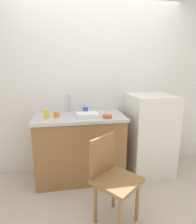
# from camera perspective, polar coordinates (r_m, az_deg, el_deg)

# --- Properties ---
(ground_plane) EXTENTS (8.00, 8.00, 0.00)m
(ground_plane) POSITION_cam_1_polar(r_m,az_deg,el_deg) (2.41, 3.46, -26.52)
(ground_plane) COLOR #BCB2A3
(back_wall) EXTENTS (4.80, 0.10, 2.65)m
(back_wall) POSITION_cam_1_polar(r_m,az_deg,el_deg) (2.85, -0.88, 8.82)
(back_wall) COLOR silver
(back_wall) RESTS_ON ground_plane
(cabinet_base) EXTENTS (1.18, 0.60, 0.88)m
(cabinet_base) POSITION_cam_1_polar(r_m,az_deg,el_deg) (2.70, -5.53, -11.02)
(cabinet_base) COLOR olive
(cabinet_base) RESTS_ON ground_plane
(countertop) EXTENTS (1.22, 0.64, 0.04)m
(countertop) POSITION_cam_1_polar(r_m,az_deg,el_deg) (2.54, -5.76, -1.51)
(countertop) COLOR #B7B7BC
(countertop) RESTS_ON cabinet_base
(faucet) EXTENTS (0.02, 0.02, 0.26)m
(faucet) POSITION_cam_1_polar(r_m,az_deg,el_deg) (2.75, -8.81, 2.68)
(faucet) COLOR #B7B7BC
(faucet) RESTS_ON countertop
(refrigerator) EXTENTS (0.61, 0.63, 1.18)m
(refrigerator) POSITION_cam_1_polar(r_m,az_deg,el_deg) (2.88, 15.50, -6.59)
(refrigerator) COLOR silver
(refrigerator) RESTS_ON ground_plane
(chair) EXTENTS (0.56, 0.56, 0.89)m
(chair) POSITION_cam_1_polar(r_m,az_deg,el_deg) (1.96, 4.36, -19.00)
(chair) COLOR olive
(chair) RESTS_ON ground_plane
(dish_tray) EXTENTS (0.28, 0.20, 0.05)m
(dish_tray) POSITION_cam_1_polar(r_m,az_deg,el_deg) (2.46, -3.29, -0.89)
(dish_tray) COLOR white
(dish_tray) RESTS_ON countertop
(terracotta_bowl) EXTENTS (0.12, 0.12, 0.04)m
(terracotta_bowl) POSITION_cam_1_polar(r_m,az_deg,el_deg) (2.40, 2.84, -1.34)
(terracotta_bowl) COLOR #B25B33
(terracotta_bowl) RESTS_ON countertop
(cup_blue) EXTENTS (0.08, 0.08, 0.08)m
(cup_blue) POSITION_cam_1_polar(r_m,az_deg,el_deg) (2.69, -3.90, 0.68)
(cup_blue) COLOR blue
(cup_blue) RESTS_ON countertop
(cup_yellow) EXTENTS (0.07, 0.07, 0.11)m
(cup_yellow) POSITION_cam_1_polar(r_m,az_deg,el_deg) (2.47, -15.54, -0.57)
(cup_yellow) COLOR yellow
(cup_yellow) RESTS_ON countertop
(cup_orange) EXTENTS (0.07, 0.07, 0.07)m
(cup_orange) POSITION_cam_1_polar(r_m,az_deg,el_deg) (2.49, -12.65, -0.73)
(cup_orange) COLOR orange
(cup_orange) RESTS_ON countertop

